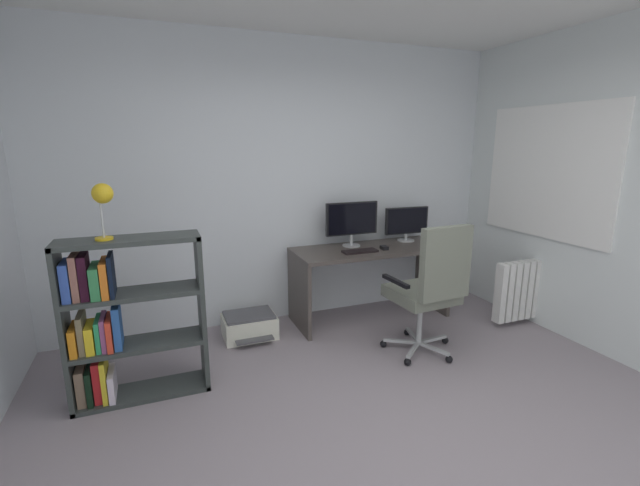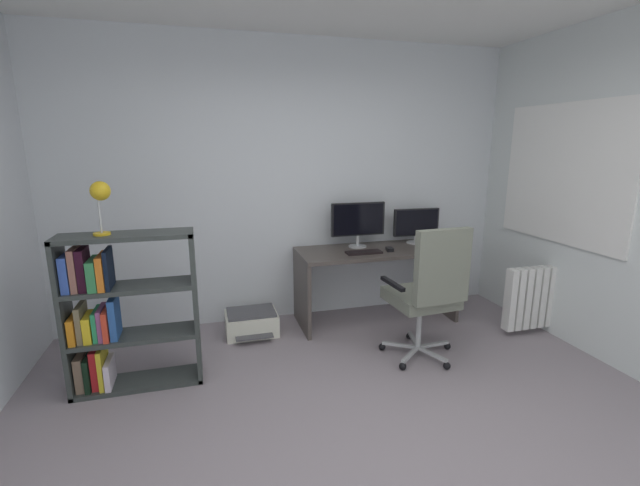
{
  "view_description": "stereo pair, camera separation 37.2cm",
  "coord_description": "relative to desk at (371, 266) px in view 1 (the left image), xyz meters",
  "views": [
    {
      "loc": [
        -1.22,
        -1.78,
        1.76
      ],
      "look_at": [
        0.11,
        1.6,
        0.91
      ],
      "focal_mm": 24.08,
      "sensor_mm": 36.0,
      "label": 1
    },
    {
      "loc": [
        -0.86,
        -1.9,
        1.76
      ],
      "look_at": [
        0.11,
        1.6,
        0.91
      ],
      "focal_mm": 24.08,
      "sensor_mm": 36.0,
      "label": 2
    }
  ],
  "objects": [
    {
      "name": "ground_plane",
      "position": [
        -0.78,
        -1.9,
        -0.56
      ],
      "size": [
        4.5,
        4.5,
        0.02
      ],
      "primitive_type": "cube",
      "color": "gray",
      "rests_on": "ground"
    },
    {
      "name": "wall_back",
      "position": [
        -0.78,
        0.4,
        0.81
      ],
      "size": [
        4.5,
        0.1,
        2.73
      ],
      "primitive_type": "cube",
      "color": "silver",
      "rests_on": "ground"
    },
    {
      "name": "window_pane",
      "position": [
        1.47,
        -0.69,
        0.94
      ],
      "size": [
        0.01,
        1.31,
        1.14
      ],
      "primitive_type": "cube",
      "color": "white"
    },
    {
      "name": "window_frame",
      "position": [
        1.46,
        -0.69,
        0.94
      ],
      "size": [
        0.02,
        1.39,
        1.22
      ],
      "primitive_type": "cube",
      "color": "white"
    },
    {
      "name": "desk",
      "position": [
        0.0,
        0.0,
        0.0
      ],
      "size": [
        1.56,
        0.63,
        0.74
      ],
      "color": "#49423D",
      "rests_on": "ground"
    },
    {
      "name": "monitor_main",
      "position": [
        -0.15,
        0.13,
        0.46
      ],
      "size": [
        0.55,
        0.18,
        0.45
      ],
      "color": "#B2B5B7",
      "rests_on": "desk"
    },
    {
      "name": "monitor_secondary",
      "position": [
        0.49,
        0.13,
        0.39
      ],
      "size": [
        0.49,
        0.18,
        0.36
      ],
      "color": "#B2B5B7",
      "rests_on": "desk"
    },
    {
      "name": "keyboard",
      "position": [
        -0.19,
        -0.13,
        0.2
      ],
      "size": [
        0.34,
        0.13,
        0.02
      ],
      "primitive_type": "cube",
      "rotation": [
        0.0,
        0.0,
        0.0
      ],
      "color": "black",
      "rests_on": "desk"
    },
    {
      "name": "computer_mouse",
      "position": [
        0.09,
        -0.11,
        0.21
      ],
      "size": [
        0.08,
        0.11,
        0.03
      ],
      "primitive_type": "cube",
      "rotation": [
        0.0,
        0.0,
        -0.16
      ],
      "color": "black",
      "rests_on": "desk"
    },
    {
      "name": "office_chair",
      "position": [
        0.06,
        -0.91,
        0.08
      ],
      "size": [
        0.63,
        0.64,
        1.14
      ],
      "color": "#B7BABC",
      "rests_on": "ground"
    },
    {
      "name": "bookshelf",
      "position": [
        -2.28,
        -0.65,
        0.02
      ],
      "size": [
        0.9,
        0.28,
        1.15
      ],
      "color": "#323836",
      "rests_on": "ground"
    },
    {
      "name": "desk_lamp",
      "position": [
        -2.29,
        -0.65,
        0.87
      ],
      "size": [
        0.14,
        0.13,
        0.36
      ],
      "color": "gold",
      "rests_on": "bookshelf"
    },
    {
      "name": "printer",
      "position": [
        -1.25,
        -0.01,
        -0.44
      ],
      "size": [
        0.48,
        0.43,
        0.23
      ],
      "color": "white",
      "rests_on": "ground"
    },
    {
      "name": "radiator",
      "position": [
        1.37,
        -0.69,
        -0.2
      ],
      "size": [
        0.73,
        0.1,
        0.59
      ],
      "color": "white",
      "rests_on": "ground"
    }
  ]
}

